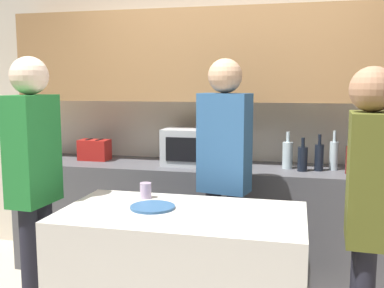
# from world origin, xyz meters

# --- Properties ---
(back_wall) EXTENTS (6.40, 0.40, 2.70)m
(back_wall) POSITION_xyz_m (0.00, 1.66, 1.54)
(back_wall) COLOR beige
(back_wall) RESTS_ON ground_plane
(back_counter) EXTENTS (3.60, 0.62, 0.93)m
(back_counter) POSITION_xyz_m (0.00, 1.39, 0.46)
(back_counter) COLOR #4C4C51
(back_counter) RESTS_ON ground_plane
(kitchen_island) EXTENTS (1.37, 0.75, 0.89)m
(kitchen_island) POSITION_xyz_m (-0.07, 0.19, 0.44)
(kitchen_island) COLOR beige
(kitchen_island) RESTS_ON ground_plane
(microwave) EXTENTS (0.52, 0.39, 0.30)m
(microwave) POSITION_xyz_m (-0.26, 1.42, 1.08)
(microwave) COLOR #B7BABC
(microwave) RESTS_ON back_counter
(toaster) EXTENTS (0.26, 0.16, 0.18)m
(toaster) POSITION_xyz_m (-1.18, 1.42, 1.02)
(toaster) COLOR #B21E19
(toaster) RESTS_ON back_counter
(bottle_0) EXTENTS (0.08, 0.08, 0.29)m
(bottle_0) POSITION_xyz_m (0.48, 1.41, 1.04)
(bottle_0) COLOR silver
(bottle_0) RESTS_ON back_counter
(bottle_1) EXTENTS (0.08, 0.08, 0.26)m
(bottle_1) POSITION_xyz_m (0.60, 1.33, 1.03)
(bottle_1) COLOR black
(bottle_1) RESTS_ON back_counter
(bottle_2) EXTENTS (0.07, 0.07, 0.28)m
(bottle_2) POSITION_xyz_m (0.72, 1.37, 1.04)
(bottle_2) COLOR black
(bottle_2) RESTS_ON back_counter
(bottle_3) EXTENTS (0.06, 0.06, 0.31)m
(bottle_3) POSITION_xyz_m (0.83, 1.43, 1.05)
(bottle_3) COLOR silver
(bottle_3) RESTS_ON back_counter
(bottle_4) EXTENTS (0.07, 0.07, 0.29)m
(bottle_4) POSITION_xyz_m (0.94, 1.30, 1.04)
(bottle_4) COLOR maroon
(bottle_4) RESTS_ON back_counter
(bottle_5) EXTENTS (0.07, 0.07, 0.30)m
(bottle_5) POSITION_xyz_m (1.09, 1.35, 1.05)
(bottle_5) COLOR maroon
(bottle_5) RESTS_ON back_counter
(plate_on_island) EXTENTS (0.26, 0.26, 0.01)m
(plate_on_island) POSITION_xyz_m (-0.25, 0.22, 0.89)
(plate_on_island) COLOR #2D5684
(plate_on_island) RESTS_ON kitchen_island
(cup_0) EXTENTS (0.07, 0.07, 0.10)m
(cup_0) POSITION_xyz_m (-0.36, 0.43, 0.93)
(cup_0) COLOR #B098B6
(cup_0) RESTS_ON kitchen_island
(person_left) EXTENTS (0.22, 0.35, 1.68)m
(person_left) POSITION_xyz_m (0.90, 0.13, 1.01)
(person_left) COLOR black
(person_left) RESTS_ON ground_plane
(person_center) EXTENTS (0.23, 0.35, 1.76)m
(person_center) POSITION_xyz_m (-1.03, 0.26, 1.06)
(person_center) COLOR black
(person_center) RESTS_ON ground_plane
(person_right) EXTENTS (0.37, 0.26, 1.77)m
(person_right) POSITION_xyz_m (0.07, 0.83, 1.06)
(person_right) COLOR black
(person_right) RESTS_ON ground_plane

